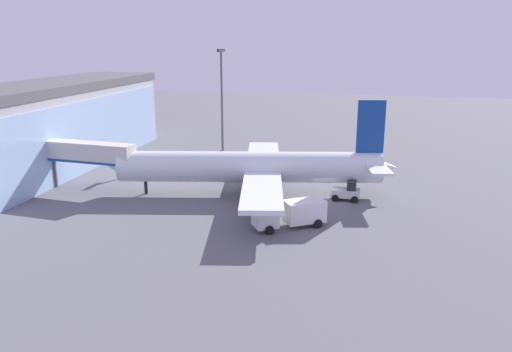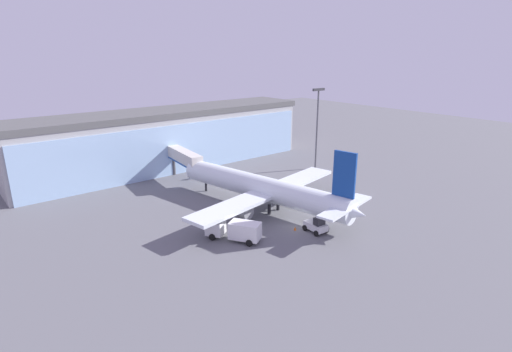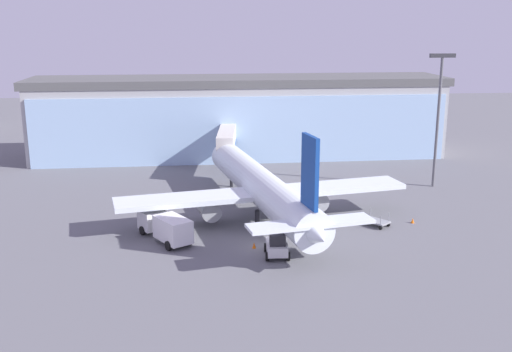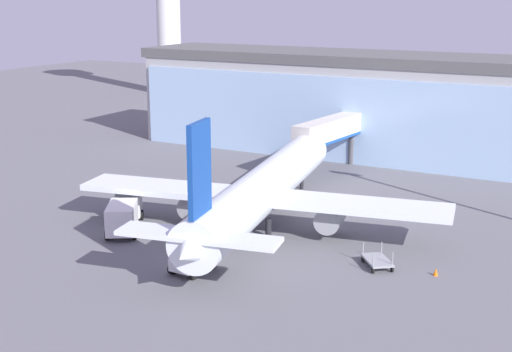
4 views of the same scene
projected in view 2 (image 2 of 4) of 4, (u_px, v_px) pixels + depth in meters
ground at (299, 227)px, 56.85m from camera, size 240.00×240.00×0.00m
terminal_building at (168, 139)px, 84.96m from camera, size 64.23×13.68×12.34m
jet_bridge at (183, 157)px, 75.75m from camera, size 3.42×13.35×6.12m
apron_light_mast at (317, 121)px, 82.21m from camera, size 3.20×0.40×16.82m
airplane at (264, 189)px, 62.21m from camera, size 31.34×34.87×11.48m
catering_truck at (235, 230)px, 52.39m from camera, size 5.75×7.35×2.65m
baggage_cart at (330, 196)px, 67.26m from camera, size 3.02×3.18×1.50m
pushback_tug at (316, 225)px, 54.88m from camera, size 2.29×3.28×2.30m
safety_cone_nose at (295, 228)px, 55.63m from camera, size 0.36×0.36×0.55m
safety_cone_wingtip at (343, 192)px, 70.16m from camera, size 0.36×0.36×0.55m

